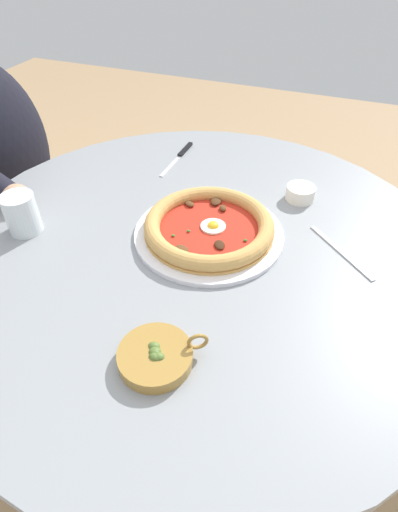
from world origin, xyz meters
The scene contains 9 objects.
ground_plane centered at (0.00, 0.00, -0.01)m, with size 6.00×6.00×0.02m, color tan.
dining_table centered at (0.00, 0.00, 0.61)m, with size 1.06×1.06×0.72m.
pizza_on_plate centered at (0.02, 0.03, 0.74)m, with size 0.31×0.31×0.04m.
water_glass centered at (-0.35, -0.10, 0.76)m, with size 0.07×0.07×0.09m.
steak_knife centered at (-0.18, 0.33, 0.72)m, with size 0.01×0.19×0.01m.
ramekin_capers centered at (0.17, 0.23, 0.74)m, with size 0.07×0.07×0.03m.
olive_pan centered at (0.05, -0.29, 0.73)m, with size 0.13×0.11×0.05m.
fork_utensil centered at (0.28, 0.07, 0.72)m, with size 0.14×0.13×0.00m.
diner_person centered at (-0.69, 0.16, 0.51)m, with size 0.48×0.43×1.14m.
Camera 1 is at (0.24, -0.60, 1.25)m, focal length 28.62 mm.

